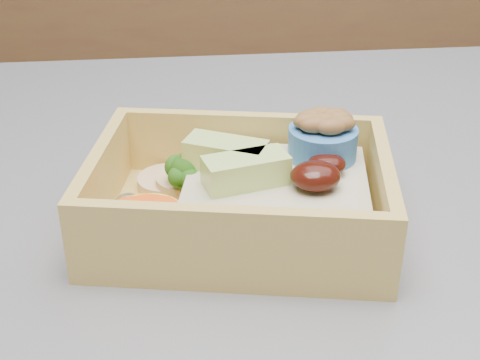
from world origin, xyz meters
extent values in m
cube|color=brown|center=(0.00, 1.20, 0.45)|extent=(3.20, 0.60, 0.90)
cube|color=#3A3B40|center=(0.00, -0.10, 0.90)|extent=(1.24, 0.84, 0.04)
cube|color=tan|center=(0.05, -0.06, 0.92)|extent=(0.23, 0.18, 0.01)
cube|color=tan|center=(0.06, 0.01, 0.95)|extent=(0.20, 0.05, 0.05)
cube|color=tan|center=(0.04, -0.13, 0.95)|extent=(0.20, 0.05, 0.05)
cube|color=tan|center=(0.14, -0.08, 0.95)|extent=(0.03, 0.13, 0.05)
cube|color=tan|center=(-0.05, -0.04, 0.95)|extent=(0.03, 0.13, 0.05)
cube|color=tan|center=(0.07, -0.06, 0.94)|extent=(0.14, 0.13, 0.03)
ellipsoid|color=black|center=(0.10, -0.08, 0.97)|extent=(0.04, 0.03, 0.02)
ellipsoid|color=black|center=(0.11, -0.06, 0.97)|extent=(0.03, 0.03, 0.01)
cube|color=#BCDC73|center=(0.05, -0.07, 0.97)|extent=(0.06, 0.04, 0.02)
cube|color=#BCDC73|center=(0.04, -0.04, 0.97)|extent=(0.06, 0.05, 0.02)
cylinder|color=#709C54|center=(0.01, -0.04, 0.94)|extent=(0.01, 0.01, 0.02)
sphere|color=#276015|center=(0.01, -0.04, 0.96)|extent=(0.02, 0.02, 0.02)
sphere|color=#276015|center=(0.02, -0.03, 0.96)|extent=(0.02, 0.02, 0.02)
sphere|color=#276015|center=(0.01, -0.03, 0.96)|extent=(0.02, 0.02, 0.02)
sphere|color=#276015|center=(0.02, -0.04, 0.95)|extent=(0.02, 0.02, 0.02)
sphere|color=#276015|center=(0.01, -0.04, 0.95)|extent=(0.02, 0.02, 0.02)
sphere|color=#276015|center=(0.02, -0.03, 0.95)|extent=(0.02, 0.02, 0.02)
cylinder|color=yellow|center=(-0.01, -0.08, 0.94)|extent=(0.05, 0.05, 0.02)
cylinder|color=#F35614|center=(-0.01, -0.08, 0.95)|extent=(0.03, 0.03, 0.00)
cylinder|color=#F35614|center=(-0.02, -0.08, 0.96)|extent=(0.03, 0.03, 0.00)
cylinder|color=#F35614|center=(-0.01, -0.09, 0.96)|extent=(0.03, 0.03, 0.00)
cylinder|color=tan|center=(0.00, -0.01, 0.93)|extent=(0.04, 0.04, 0.01)
cylinder|color=tan|center=(0.01, -0.02, 0.94)|extent=(0.04, 0.04, 0.01)
ellipsoid|color=white|center=(0.04, -0.01, 0.94)|extent=(0.02, 0.02, 0.02)
ellipsoid|color=white|center=(-0.03, -0.06, 0.94)|extent=(0.02, 0.02, 0.02)
cylinder|color=#3771BB|center=(0.11, -0.03, 0.97)|extent=(0.05, 0.05, 0.02)
ellipsoid|color=brown|center=(0.11, -0.03, 0.99)|extent=(0.02, 0.02, 0.01)
ellipsoid|color=brown|center=(0.12, -0.03, 0.99)|extent=(0.02, 0.02, 0.01)
ellipsoid|color=brown|center=(0.10, -0.03, 0.99)|extent=(0.02, 0.02, 0.01)
ellipsoid|color=brown|center=(0.11, -0.04, 0.99)|extent=(0.02, 0.02, 0.01)
ellipsoid|color=brown|center=(0.10, -0.04, 0.99)|extent=(0.02, 0.02, 0.01)
ellipsoid|color=brown|center=(0.12, -0.04, 0.99)|extent=(0.02, 0.02, 0.01)
ellipsoid|color=brown|center=(0.11, -0.02, 0.99)|extent=(0.02, 0.02, 0.01)
ellipsoid|color=brown|center=(0.12, -0.02, 0.99)|extent=(0.02, 0.02, 0.01)
ellipsoid|color=brown|center=(0.10, -0.03, 0.99)|extent=(0.02, 0.02, 0.01)
camera|label=1|loc=(0.01, -0.45, 1.18)|focal=50.00mm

